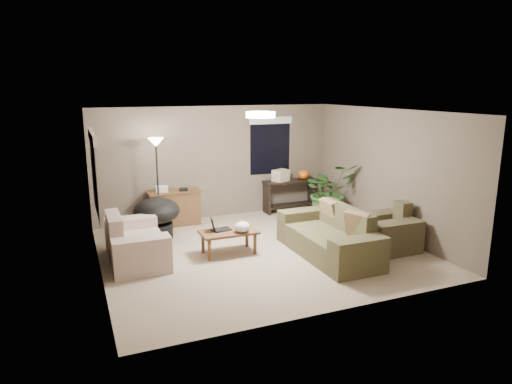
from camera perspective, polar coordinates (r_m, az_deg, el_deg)
name	(u,v)px	position (r m, az deg, el deg)	size (l,w,h in m)	color
room_shell	(260,183)	(8.01, 0.55, 1.10)	(5.50, 5.50, 5.50)	tan
main_sofa	(330,239)	(8.16, 9.23, -5.81)	(0.95, 2.20, 0.85)	#4B482D
throw_pillows	(343,218)	(8.19, 10.85, -3.20)	(0.39, 1.38, 0.47)	#8C7251
loveseat	(134,244)	(8.05, -14.97, -6.33)	(0.90, 1.60, 0.85)	beige
armchair	(386,233)	(8.70, 15.92, -4.93)	(0.95, 1.00, 0.85)	#4D472E
coffee_table	(229,234)	(8.11, -3.43, -5.30)	(1.00, 0.55, 0.42)	brown
laptop	(218,227)	(8.11, -4.79, -4.42)	(0.39, 0.28, 0.24)	black
plastic_bag	(242,227)	(7.99, -1.73, -4.38)	(0.27, 0.25, 0.19)	white
desk	(174,208)	(9.94, -10.16, -1.92)	(1.10, 0.50, 0.75)	brown
desk_papers	(166,189)	(9.80, -11.14, 0.37)	(0.70, 0.29, 0.12)	silver
console_table	(290,193)	(10.88, 4.27, -0.14)	(1.30, 0.40, 0.75)	black
pumpkin	(303,175)	(10.95, 5.95, 2.17)	(0.27, 0.27, 0.22)	orange
cardboard_box	(281,175)	(10.68, 3.11, 2.08)	(0.36, 0.27, 0.27)	beige
papasan_chair	(157,215)	(9.10, -12.28, -2.84)	(0.98, 0.98, 0.80)	black
floor_lamp	(156,153)	(9.42, -12.36, 4.74)	(0.32, 0.32, 1.91)	black
ceiling_fixture	(260,115)	(7.85, 0.56, 9.63)	(0.50, 0.50, 0.10)	white
houseplant	(329,197)	(10.30, 9.09, -0.66)	(1.15, 1.28, 1.00)	#2D5923
cat_scratching_post	(333,211)	(10.27, 9.56, -2.35)	(0.32, 0.32, 0.50)	tan
window_left	(93,160)	(7.61, -19.71, 3.79)	(0.05, 1.56, 1.33)	black
window_back	(270,136)	(10.69, 1.81, 7.00)	(1.06, 0.05, 1.33)	black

